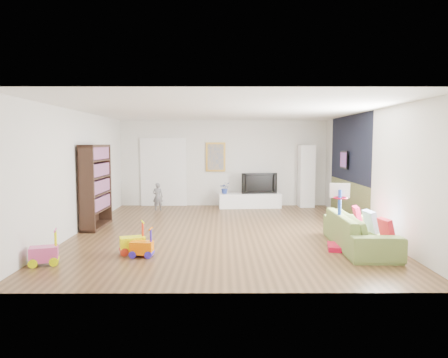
{
  "coord_description": "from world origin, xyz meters",
  "views": [
    {
      "loc": [
        -0.04,
        -8.89,
        1.99
      ],
      "look_at": [
        0.0,
        0.4,
        1.15
      ],
      "focal_mm": 32.0,
      "sensor_mm": 36.0,
      "label": 1
    }
  ],
  "objects_px": {
    "sofa": "(359,231)",
    "basketball_hoop": "(340,217)",
    "media_console": "(250,201)",
    "bookshelf": "(96,186)"
  },
  "relations": [
    {
      "from": "bookshelf",
      "to": "basketball_hoop",
      "type": "height_order",
      "value": "bookshelf"
    },
    {
      "from": "media_console",
      "to": "bookshelf",
      "type": "height_order",
      "value": "bookshelf"
    },
    {
      "from": "bookshelf",
      "to": "basketball_hoop",
      "type": "distance_m",
      "value": 5.56
    },
    {
      "from": "media_console",
      "to": "basketball_hoop",
      "type": "xyz_separation_m",
      "value": [
        1.34,
        -4.87,
        0.4
      ]
    },
    {
      "from": "bookshelf",
      "to": "sofa",
      "type": "relative_size",
      "value": 0.88
    },
    {
      "from": "sofa",
      "to": "basketball_hoop",
      "type": "height_order",
      "value": "basketball_hoop"
    },
    {
      "from": "sofa",
      "to": "basketball_hoop",
      "type": "xyz_separation_m",
      "value": [
        -0.41,
        -0.11,
        0.3
      ]
    },
    {
      "from": "media_console",
      "to": "sofa",
      "type": "xyz_separation_m",
      "value": [
        1.75,
        -4.76,
        0.1
      ]
    },
    {
      "from": "media_console",
      "to": "sofa",
      "type": "distance_m",
      "value": 5.07
    },
    {
      "from": "media_console",
      "to": "sofa",
      "type": "bearing_deg",
      "value": -73.63
    }
  ]
}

